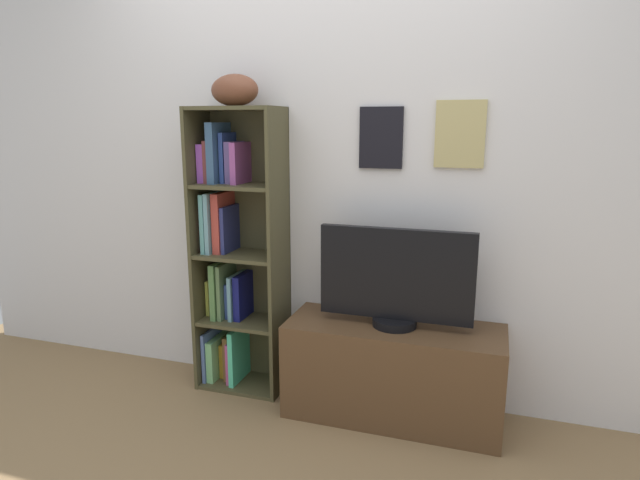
{
  "coord_description": "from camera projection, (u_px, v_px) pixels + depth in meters",
  "views": [
    {
      "loc": [
        0.87,
        -1.61,
        1.49
      ],
      "look_at": [
        0.06,
        0.85,
        0.92
      ],
      "focal_mm": 30.04,
      "sensor_mm": 36.0,
      "label": 1
    }
  ],
  "objects": [
    {
      "name": "television",
      "position": [
        396.0,
        279.0,
        2.62
      ],
      "size": [
        0.76,
        0.22,
        0.5
      ],
      "color": "black",
      "rests_on": "tv_stand"
    },
    {
      "name": "football",
      "position": [
        235.0,
        90.0,
        2.75
      ],
      "size": [
        0.3,
        0.21,
        0.16
      ],
      "primitive_type": "ellipsoid",
      "rotation": [
        0.0,
        0.0,
        -0.19
      ],
      "color": "brown",
      "rests_on": "bookshelf"
    },
    {
      "name": "back_wall",
      "position": [
        326.0,
        172.0,
        2.87
      ],
      "size": [
        4.8,
        0.08,
        2.45
      ],
      "color": "silver",
      "rests_on": "ground"
    },
    {
      "name": "bookshelf",
      "position": [
        233.0,
        256.0,
        2.99
      ],
      "size": [
        0.49,
        0.28,
        1.57
      ],
      "color": "#454028",
      "rests_on": "ground"
    },
    {
      "name": "tv_stand",
      "position": [
        393.0,
        371.0,
        2.72
      ],
      "size": [
        1.08,
        0.41,
        0.49
      ],
      "color": "#523722",
      "rests_on": "ground"
    }
  ]
}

